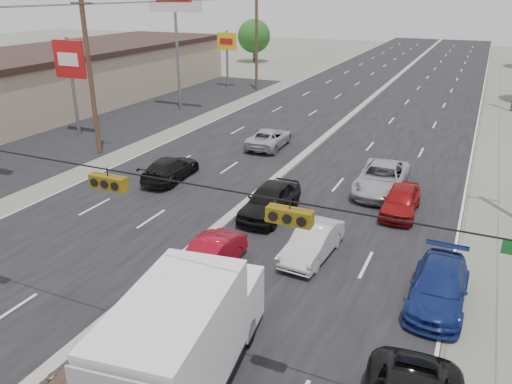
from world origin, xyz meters
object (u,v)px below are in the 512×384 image
pole_sign_mid (70,65)px  utility_pole_left_c (256,41)px  tree_left_far (254,36)px  utility_pole_left_b (90,75)px  box_truck (186,338)px  queue_car_a (270,200)px  oncoming_near (170,169)px  queue_car_e (401,201)px  queue_car_b (313,243)px  queue_car_d (439,287)px  pole_sign_billboard (175,5)px  pole_sign_far (227,46)px  queue_car_c (382,178)px  red_sedan (209,256)px  oncoming_far (269,138)px

pole_sign_mid → utility_pole_left_c: bearing=78.4°
utility_pole_left_c → tree_left_far: 22.19m
utility_pole_left_b → tree_left_far: utility_pole_left_b is taller
tree_left_far → box_truck: 65.87m
queue_car_a → oncoming_near: bearing=163.8°
queue_car_e → utility_pole_left_b: bearing=174.5°
utility_pole_left_c → queue_car_b: 36.79m
utility_pole_left_c → queue_car_d: (22.10, -33.55, -4.45)m
utility_pole_left_b → box_truck: 22.85m
pole_sign_billboard → queue_car_b: 29.06m
pole_sign_far → queue_car_d: (25.60, -33.55, -3.75)m
pole_sign_mid → queue_car_c: pole_sign_mid is taller
utility_pole_left_c → box_truck: utility_pole_left_c is taller
queue_car_b → oncoming_near: size_ratio=0.87×
queue_car_b → utility_pole_left_b: bearing=160.9°
red_sedan → oncoming_near: 10.42m
pole_sign_billboard → oncoming_near: 19.42m
utility_pole_left_c → pole_sign_far: bearing=-180.0°
box_truck → oncoming_far: box_truck is taller
pole_sign_billboard → pole_sign_far: size_ratio=1.83×
pole_sign_mid → queue_car_b: pole_sign_mid is taller
queue_car_b → queue_car_c: (1.08, 8.25, 0.10)m
utility_pole_left_c → pole_sign_billboard: 12.73m
pole_sign_billboard → pole_sign_far: 12.89m
pole_sign_far → tree_left_far: 20.89m
utility_pole_left_c → oncoming_far: (9.61, -19.02, -4.46)m
queue_car_c → utility_pole_left_b: bearing=-178.5°
pole_sign_billboard → box_truck: pole_sign_billboard is taller
utility_pole_left_b → utility_pole_left_c: 25.00m
tree_left_far → queue_car_c: 52.09m
pole_sign_mid → queue_car_b: size_ratio=1.80×
oncoming_near → oncoming_far: bearing=-112.3°
red_sedan → queue_car_d: (8.20, 1.37, 0.03)m
queue_car_b → oncoming_far: bearing=123.5°
queue_car_e → oncoming_near: (-12.67, -0.67, -0.03)m
pole_sign_billboard → queue_car_a: pole_sign_billboard is taller
queue_car_a → oncoming_far: queue_car_a is taller
pole_sign_billboard → pole_sign_far: bearing=97.1°
red_sedan → queue_car_e: size_ratio=0.96×
tree_left_far → queue_car_b: size_ratio=1.57×
pole_sign_far → utility_pole_left_c: bearing=0.0°
queue_car_b → box_truck: bearing=-91.2°
queue_car_a → queue_car_b: 4.33m
queue_car_b → red_sedan: bearing=-136.7°
pole_sign_billboard → queue_car_d: pole_sign_billboard is taller
pole_sign_billboard → red_sedan: pole_sign_billboard is taller
box_truck → queue_car_e: (3.23, 14.06, -1.01)m
pole_sign_billboard → red_sedan: 29.09m
utility_pole_left_c → queue_car_b: size_ratio=2.57×
box_truck → pole_sign_far: bearing=108.3°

